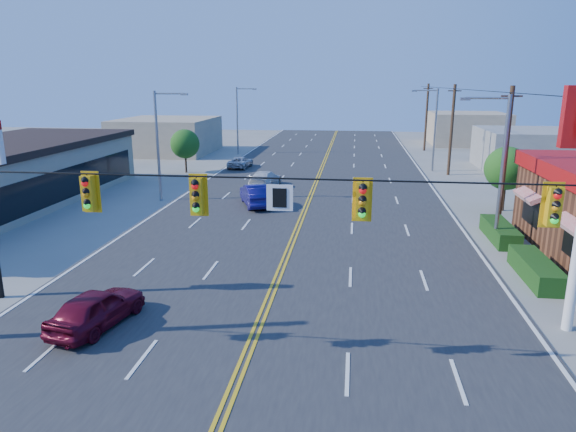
# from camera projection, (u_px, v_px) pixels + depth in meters

# --- Properties ---
(ground) EXTENTS (160.00, 160.00, 0.00)m
(ground) POSITION_uv_depth(u_px,v_px,m) (242.00, 368.00, 15.93)
(ground) COLOR gray
(ground) RESTS_ON ground
(road) EXTENTS (20.00, 120.00, 0.06)m
(road) POSITION_uv_depth(u_px,v_px,m) (305.00, 211.00, 35.11)
(road) COLOR #2D2D30
(road) RESTS_ON ground
(signal_span) EXTENTS (24.32, 0.34, 9.00)m
(signal_span) POSITION_uv_depth(u_px,v_px,m) (234.00, 216.00, 14.71)
(signal_span) COLOR #47301E
(signal_span) RESTS_ON ground
(streetlight_se) EXTENTS (2.55, 0.25, 8.00)m
(streetlight_se) POSITION_uv_depth(u_px,v_px,m) (499.00, 162.00, 26.88)
(streetlight_se) COLOR gray
(streetlight_se) RESTS_ON ground
(streetlight_ne) EXTENTS (2.55, 0.25, 8.00)m
(streetlight_ne) POSITION_uv_depth(u_px,v_px,m) (433.00, 125.00, 49.90)
(streetlight_ne) COLOR gray
(streetlight_ne) RESTS_ON ground
(streetlight_sw) EXTENTS (2.55, 0.25, 8.00)m
(streetlight_sw) POSITION_uv_depth(u_px,v_px,m) (160.00, 140.00, 37.23)
(streetlight_sw) COLOR gray
(streetlight_sw) RESTS_ON ground
(streetlight_nw) EXTENTS (2.55, 0.25, 8.00)m
(streetlight_nw) POSITION_uv_depth(u_px,v_px,m) (239.00, 117.00, 62.17)
(streetlight_nw) COLOR gray
(streetlight_nw) RESTS_ON ground
(utility_pole_near) EXTENTS (0.28, 0.28, 8.40)m
(utility_pole_near) POSITION_uv_depth(u_px,v_px,m) (505.00, 158.00, 30.62)
(utility_pole_near) COLOR #47301E
(utility_pole_near) RESTS_ON ground
(utility_pole_mid) EXTENTS (0.28, 0.28, 8.40)m
(utility_pole_mid) POSITION_uv_depth(u_px,v_px,m) (452.00, 130.00, 47.89)
(utility_pole_mid) COLOR #47301E
(utility_pole_mid) RESTS_ON ground
(utility_pole_far) EXTENTS (0.28, 0.28, 8.40)m
(utility_pole_far) POSITION_uv_depth(u_px,v_px,m) (426.00, 118.00, 65.16)
(utility_pole_far) COLOR #47301E
(utility_pole_far) RESTS_ON ground
(tree_kfc_rear) EXTENTS (2.94, 2.94, 4.41)m
(tree_kfc_rear) POSITION_uv_depth(u_px,v_px,m) (507.00, 168.00, 34.62)
(tree_kfc_rear) COLOR #47301E
(tree_kfc_rear) RESTS_ON ground
(tree_west) EXTENTS (2.80, 2.80, 4.20)m
(tree_west) POSITION_uv_depth(u_px,v_px,m) (185.00, 144.00, 49.45)
(tree_west) COLOR #47301E
(tree_west) RESTS_ON ground
(bld_east_mid) EXTENTS (12.00, 10.00, 4.00)m
(bld_east_mid) POSITION_uv_depth(u_px,v_px,m) (544.00, 150.00, 51.07)
(bld_east_mid) COLOR gray
(bld_east_mid) RESTS_ON ground
(bld_west_far) EXTENTS (11.00, 12.00, 4.20)m
(bld_west_far) POSITION_uv_depth(u_px,v_px,m) (167.00, 136.00, 63.93)
(bld_west_far) COLOR tan
(bld_west_far) RESTS_ON ground
(bld_east_far) EXTENTS (10.00, 10.00, 4.40)m
(bld_east_far) POSITION_uv_depth(u_px,v_px,m) (467.00, 129.00, 72.49)
(bld_east_far) COLOR tan
(bld_east_far) RESTS_ON ground
(car_magenta) EXTENTS (2.43, 4.31, 1.39)m
(car_magenta) POSITION_uv_depth(u_px,v_px,m) (97.00, 309.00, 18.39)
(car_magenta) COLOR maroon
(car_magenta) RESTS_ON ground
(car_blue) EXTENTS (3.22, 4.96, 1.54)m
(car_blue) POSITION_uv_depth(u_px,v_px,m) (256.00, 195.00, 36.46)
(car_blue) COLOR navy
(car_blue) RESTS_ON ground
(car_white) EXTENTS (2.41, 4.88, 1.36)m
(car_white) POSITION_uv_depth(u_px,v_px,m) (265.00, 180.00, 42.81)
(car_white) COLOR silver
(car_white) RESTS_ON ground
(car_silver) EXTENTS (2.14, 4.18, 1.13)m
(car_silver) POSITION_uv_depth(u_px,v_px,m) (240.00, 163.00, 52.58)
(car_silver) COLOR #B8B8BD
(car_silver) RESTS_ON ground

